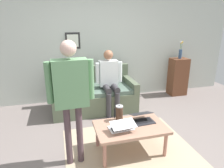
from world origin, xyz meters
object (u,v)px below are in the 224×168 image
laptop_left (122,127)px  french_press (119,113)px  person_seated (109,78)px  coffee_table (130,129)px  person_standing (71,89)px  flower_vase (180,53)px  couch (94,95)px  laptop_center (142,119)px  side_shelf (178,77)px

laptop_left → french_press: (-0.04, -0.27, 0.08)m
laptop_left → person_seated: person_seated is taller
coffee_table → person_standing: bearing=2.5°
flower_vase → person_standing: person_standing is taller
french_press → flower_vase: bearing=-140.7°
couch → person_seated: bearing=142.1°
couch → french_press: 1.42m
couch → french_press: couch is taller
coffee_table → flower_vase: (-1.98, -1.92, 0.72)m
couch → laptop_left: (-0.10, 1.67, 0.15)m
laptop_center → person_seated: 1.34m
laptop_left → person_seated: (-0.19, -1.44, 0.28)m
couch → flower_vase: 2.37m
laptop_center → side_shelf: bearing=-133.9°
french_press → side_shelf: 2.69m
couch → person_standing: 1.89m
coffee_table → laptop_left: size_ratio=2.81×
couch → side_shelf: (-2.22, -0.30, 0.16)m
flower_vase → person_seated: (1.93, 0.53, -0.35)m
coffee_table → flower_vase: flower_vase is taller
coffee_table → person_standing: 1.05m
laptop_center → french_press: bearing=-21.3°
side_shelf → flower_vase: 0.61m
side_shelf → person_standing: person_standing is taller
person_standing → laptop_left: bearing=177.9°
person_standing → side_shelf: bearing=-144.9°
couch → coffee_table: couch is taller
laptop_center → side_shelf: (-1.76, -1.83, 0.02)m
laptop_left → flower_vase: (-2.12, -1.98, 0.63)m
side_shelf → person_seated: person_seated is taller
laptop_center → couch: bearing=-73.2°
laptop_left → flower_vase: 2.97m
side_shelf → person_seated: (1.93, 0.53, 0.26)m
flower_vase → side_shelf: bearing=-156.5°
person_standing → coffee_table: bearing=-177.5°
laptop_center → side_shelf: side_shelf is taller
coffee_table → side_shelf: 2.75m
french_press → person_seated: (-0.15, -1.17, 0.20)m
couch → person_standing: bearing=71.4°
coffee_table → person_seated: 1.43m
coffee_table → laptop_center: bearing=-158.6°
couch → coffee_table: (-0.25, 1.61, 0.06)m
person_standing → french_press: bearing=-160.4°
flower_vase → person_seated: bearing=15.4°
person_standing → person_seated: bearing=-120.7°
laptop_center → person_seated: (0.17, -1.30, 0.28)m
laptop_center → person_seated: bearing=-82.5°
person_seated → couch: bearing=-37.9°
couch → laptop_left: 1.68m
coffee_table → laptop_center: size_ratio=2.96×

